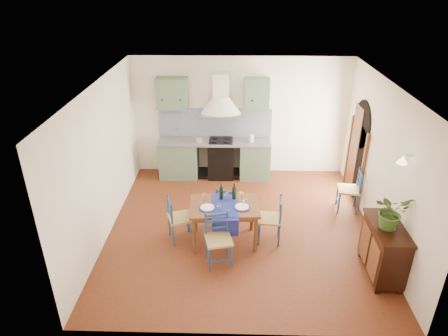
{
  "coord_description": "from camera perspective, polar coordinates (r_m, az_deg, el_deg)",
  "views": [
    {
      "loc": [
        -0.16,
        -6.39,
        4.5
      ],
      "look_at": [
        -0.33,
        0.3,
        1.15
      ],
      "focal_mm": 32.0,
      "sensor_mm": 36.0,
      "label": 1
    }
  ],
  "objects": [
    {
      "name": "chair_far",
      "position": [
        7.72,
        0.41,
        -5.18
      ],
      "size": [
        0.47,
        0.47,
        0.84
      ],
      "color": "navy",
      "rests_on": "ground"
    },
    {
      "name": "chair_near",
      "position": [
        6.75,
        -0.82,
        -10.1
      ],
      "size": [
        0.51,
        0.51,
        0.91
      ],
      "color": "navy",
      "rests_on": "ground"
    },
    {
      "name": "right_wall",
      "position": [
        7.84,
        21.11,
        0.89
      ],
      "size": [
        0.26,
        5.0,
        2.8
      ],
      "color": "white",
      "rests_on": "ground"
    },
    {
      "name": "left_wall",
      "position": [
        7.48,
        -16.93,
        0.85
      ],
      "size": [
        0.04,
        5.0,
        2.8
      ],
      "primitive_type": "cube",
      "color": "white",
      "rests_on": "ground"
    },
    {
      "name": "sideboard",
      "position": [
        6.97,
        21.85,
        -10.59
      ],
      "size": [
        0.5,
        1.05,
        0.94
      ],
      "color": "black",
      "rests_on": "ground"
    },
    {
      "name": "chair_left",
      "position": [
        7.31,
        -6.5,
        -7.16
      ],
      "size": [
        0.53,
        0.53,
        0.89
      ],
      "color": "navy",
      "rests_on": "ground"
    },
    {
      "name": "floor",
      "position": [
        7.82,
        2.39,
        -8.61
      ],
      "size": [
        5.0,
        5.0,
        0.0
      ],
      "primitive_type": "plane",
      "color": "#4C2210",
      "rests_on": "ground"
    },
    {
      "name": "ceiling",
      "position": [
        6.61,
        2.86,
        11.68
      ],
      "size": [
        5.0,
        5.0,
        0.01
      ],
      "primitive_type": "cube",
      "color": "white",
      "rests_on": "back_wall"
    },
    {
      "name": "potted_plant",
      "position": [
        6.56,
        22.75,
        -5.76
      ],
      "size": [
        0.63,
        0.59,
        0.56
      ],
      "primitive_type": "imported",
      "rotation": [
        0.0,
        0.0,
        0.35
      ],
      "color": "#365820",
      "rests_on": "sideboard"
    },
    {
      "name": "dining_table",
      "position": [
        7.11,
        0.09,
        -5.93
      ],
      "size": [
        1.26,
        0.96,
        1.09
      ],
      "color": "brown",
      "rests_on": "ground"
    },
    {
      "name": "chair_right",
      "position": [
        7.3,
        6.8,
        -7.24
      ],
      "size": [
        0.46,
        0.46,
        0.89
      ],
      "color": "navy",
      "rests_on": "ground"
    },
    {
      "name": "chair_spare",
      "position": [
        8.52,
        17.6,
        -3.0
      ],
      "size": [
        0.48,
        0.48,
        0.91
      ],
      "color": "navy",
      "rests_on": "ground"
    },
    {
      "name": "back_wall",
      "position": [
        9.34,
        -0.53,
        4.91
      ],
      "size": [
        5.0,
        0.96,
        2.8
      ],
      "color": "white",
      "rests_on": "ground"
    }
  ]
}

